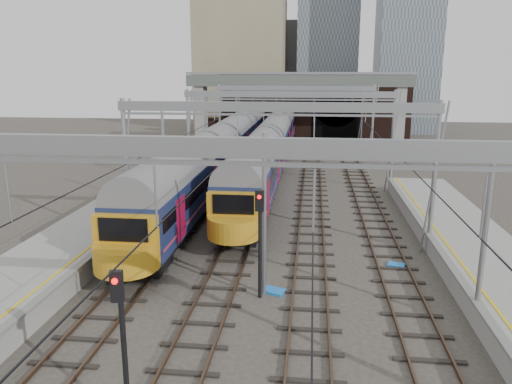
# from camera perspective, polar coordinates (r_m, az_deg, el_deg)

# --- Properties ---
(ground) EXTENTS (160.00, 160.00, 0.00)m
(ground) POSITION_cam_1_polar(r_m,az_deg,el_deg) (20.33, 0.33, -13.89)
(ground) COLOR #38332D
(ground) RESTS_ON ground
(platform_left) EXTENTS (4.32, 55.00, 1.12)m
(platform_left) POSITION_cam_1_polar(r_m,az_deg,el_deg) (25.34, -22.79, -7.90)
(platform_left) COLOR gray
(platform_left) RESTS_ON ground
(tracks) EXTENTS (14.40, 80.00, 0.22)m
(tracks) POSITION_cam_1_polar(r_m,az_deg,el_deg) (34.28, 3.03, -2.22)
(tracks) COLOR #4C3828
(tracks) RESTS_ON ground
(overhead_line) EXTENTS (16.80, 80.00, 8.00)m
(overhead_line) POSITION_cam_1_polar(r_m,az_deg,el_deg) (39.55, 3.74, 9.55)
(overhead_line) COLOR gray
(overhead_line) RESTS_ON ground
(retaining_wall) EXTENTS (28.00, 2.75, 9.00)m
(retaining_wall) POSITION_cam_1_polar(r_m,az_deg,el_deg) (70.03, 6.13, 9.47)
(retaining_wall) COLOR black
(retaining_wall) RESTS_ON ground
(overbridge) EXTENTS (28.00, 3.00, 9.25)m
(overbridge) POSITION_cam_1_polar(r_m,az_deg,el_deg) (63.98, 4.87, 11.73)
(overbridge) COLOR gray
(overbridge) RESTS_ON ground
(city_skyline) EXTENTS (37.50, 27.50, 60.00)m
(city_skyline) POSITION_cam_1_polar(r_m,az_deg,el_deg) (88.73, 7.38, 18.56)
(city_skyline) COLOR tan
(city_skyline) RESTS_ON ground
(train_main) EXTENTS (2.89, 66.79, 4.94)m
(train_main) POSITION_cam_1_polar(r_m,az_deg,el_deg) (58.19, 2.60, 6.91)
(train_main) COLOR black
(train_main) RESTS_ON ground
(train_second) EXTENTS (2.94, 50.98, 5.01)m
(train_second) POSITION_cam_1_polar(r_m,az_deg,el_deg) (46.19, -3.47, 5.16)
(train_second) COLOR black
(train_second) RESTS_ON ground
(signal_near_left) EXTENTS (0.35, 0.46, 4.56)m
(signal_near_left) POSITION_cam_1_polar(r_m,az_deg,el_deg) (13.87, -15.10, -14.85)
(signal_near_left) COLOR black
(signal_near_left) RESTS_ON ground
(signal_near_centre) EXTENTS (0.37, 0.46, 4.74)m
(signal_near_centre) POSITION_cam_1_polar(r_m,az_deg,el_deg) (20.58, 0.44, -4.47)
(signal_near_centre) COLOR black
(signal_near_centre) RESTS_ON ground
(equip_cover_a) EXTENTS (1.14, 0.99, 0.11)m
(equip_cover_a) POSITION_cam_1_polar(r_m,az_deg,el_deg) (22.22, 2.03, -11.22)
(equip_cover_a) COLOR blue
(equip_cover_a) RESTS_ON ground
(equip_cover_b) EXTENTS (0.89, 0.74, 0.09)m
(equip_cover_b) POSITION_cam_1_polar(r_m,az_deg,el_deg) (31.71, -1.33, -3.49)
(equip_cover_b) COLOR blue
(equip_cover_b) RESTS_ON ground
(equip_cover_c) EXTENTS (0.97, 0.82, 0.10)m
(equip_cover_c) POSITION_cam_1_polar(r_m,az_deg,el_deg) (25.92, 15.74, -8.03)
(equip_cover_c) COLOR blue
(equip_cover_c) RESTS_ON ground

